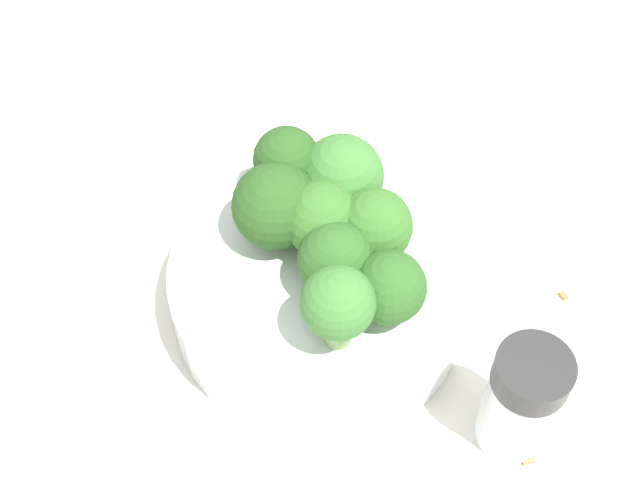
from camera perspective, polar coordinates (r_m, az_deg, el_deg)
name	(u,v)px	position (r m, az deg, el deg)	size (l,w,h in m)	color
ground_plane	(320,308)	(0.57, 0.00, -4.35)	(3.00, 3.00, 0.00)	silver
bowl	(320,289)	(0.55, 0.00, -3.14)	(0.18, 0.18, 0.04)	silver
broccoli_floret_0	(374,227)	(0.52, 3.47, 0.85)	(0.05, 0.05, 0.05)	#7A9E5B
broccoli_floret_1	(322,220)	(0.52, 0.11, 1.32)	(0.05, 0.05, 0.05)	#84AD66
broccoli_floret_2	(276,207)	(0.52, -2.84, 2.15)	(0.05, 0.05, 0.06)	#84AD66
broccoli_floret_3	(331,263)	(0.50, 0.74, -1.50)	(0.04, 0.04, 0.05)	#84AD66
broccoli_floret_4	(342,177)	(0.53, 1.39, 4.08)	(0.05, 0.05, 0.06)	#7A9E5B
broccoli_floret_5	(287,163)	(0.54, -2.14, 4.98)	(0.04, 0.04, 0.06)	#7A9E5B
broccoli_floret_6	(338,305)	(0.48, 1.17, -4.19)	(0.04, 0.04, 0.06)	#7A9E5B
broccoli_floret_7	(389,289)	(0.49, 4.44, -3.13)	(0.04, 0.04, 0.05)	#8EB770
pepper_shaker	(521,400)	(0.50, 12.77, -9.97)	(0.04, 0.04, 0.08)	silver
almond_crumb_0	(564,294)	(0.59, 15.34, -3.38)	(0.01, 0.00, 0.01)	olive
almond_crumb_1	(334,157)	(0.64, 0.91, 5.36)	(0.01, 0.00, 0.01)	tan
almond_crumb_2	(528,458)	(0.53, 13.19, -13.41)	(0.01, 0.01, 0.01)	#AD7F4C
almond_crumb_4	(546,404)	(0.55, 14.25, -10.16)	(0.01, 0.01, 0.01)	#AD7F4C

